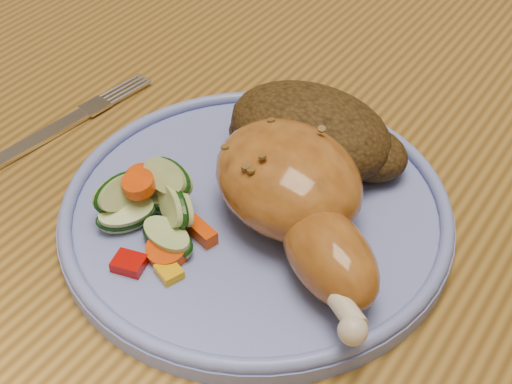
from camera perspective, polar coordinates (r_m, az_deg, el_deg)
dining_table at (r=0.61m, az=5.20°, el=-4.98°), size 0.90×1.40×0.75m
plate at (r=0.52m, az=0.00°, el=-1.72°), size 0.28×0.28×0.01m
plate_rim at (r=0.51m, az=0.00°, el=-0.83°), size 0.28×0.28×0.01m
chicken_leg at (r=0.48m, az=3.33°, el=-0.30°), size 0.18×0.16×0.06m
rice_pilaf at (r=0.54m, az=4.60°, el=4.68°), size 0.14×0.10×0.06m
vegetable_pile at (r=0.50m, az=-8.29°, el=-1.17°), size 0.10×0.09×0.05m
fork at (r=0.62m, az=-15.89°, el=4.79°), size 0.04×0.17×0.00m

